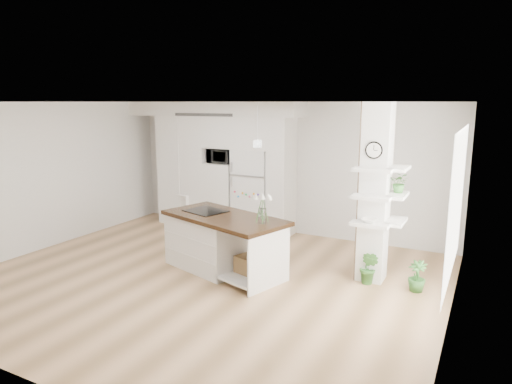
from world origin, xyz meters
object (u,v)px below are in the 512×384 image
at_px(bookshelf, 184,211).
at_px(floor_plant_a, 369,268).
at_px(refrigerator, 254,191).
at_px(kitchen_island, 215,240).

distance_m(bookshelf, floor_plant_a, 4.77).
height_order(bookshelf, floor_plant_a, bookshelf).
xyz_separation_m(refrigerator, kitchen_island, (0.44, -2.21, -0.39)).
height_order(refrigerator, kitchen_island, refrigerator).
bearing_deg(floor_plant_a, refrigerator, 148.83).
distance_m(refrigerator, bookshelf, 1.77).
height_order(kitchen_island, floor_plant_a, kitchen_island).
bearing_deg(floor_plant_a, kitchen_island, -168.66).
xyz_separation_m(bookshelf, floor_plant_a, (4.52, -1.53, -0.04)).
relative_size(kitchen_island, bookshelf, 3.24).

